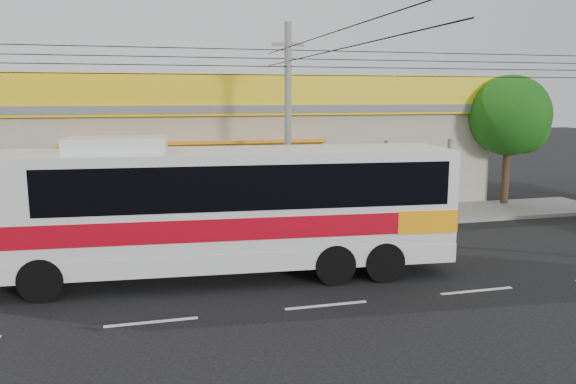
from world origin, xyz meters
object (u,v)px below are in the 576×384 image
at_px(utility_pole, 288,61).
at_px(tree_near, 512,118).
at_px(coach_bus, 227,202).
at_px(motorbike_red, 145,218).

height_order(utility_pole, tree_near, utility_pole).
distance_m(utility_pole, tree_near, 11.28).
xyz_separation_m(coach_bus, utility_pole, (2.70, 3.92, 3.96)).
relative_size(coach_bus, tree_near, 2.18).
distance_m(motorbike_red, utility_pole, 7.39).
bearing_deg(tree_near, motorbike_red, -175.21).
xyz_separation_m(coach_bus, tree_near, (13.44, 6.60, 1.85)).
bearing_deg(motorbike_red, coach_bus, -153.27).
xyz_separation_m(utility_pole, tree_near, (10.75, 2.68, -2.10)).
xyz_separation_m(motorbike_red, tree_near, (15.62, 1.31, 3.29)).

